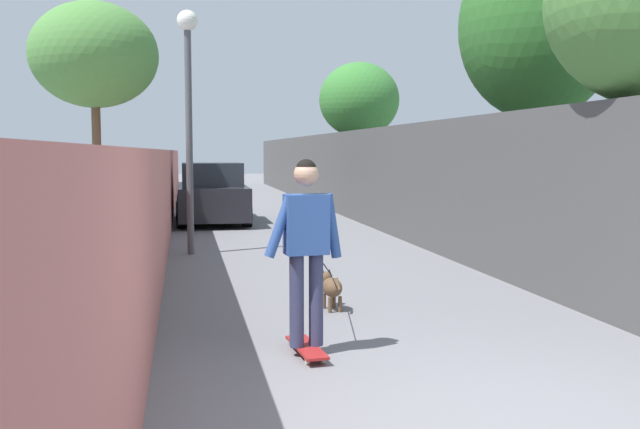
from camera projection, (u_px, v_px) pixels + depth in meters
name	position (u px, v px, depth m)	size (l,w,h in m)	color
ground_plane	(267.00, 223.00, 18.22)	(80.00, 80.00, 0.00)	slate
wall_left	(164.00, 192.00, 15.71)	(48.00, 0.30, 1.86)	#CC726B
fence_right	(383.00, 179.00, 16.62)	(48.00, 0.30, 2.38)	#4C4C4C
tree_left_near	(94.00, 56.00, 16.13)	(2.87, 2.87, 5.19)	brown
tree_right_far	(359.00, 100.00, 23.48)	(2.64, 2.64, 4.74)	brown
tree_right_distant	(539.00, 27.00, 12.25)	(2.74, 2.74, 5.59)	brown
lamp_post	(188.00, 88.00, 12.47)	(0.36, 0.36, 4.27)	#4C4C51
skateboard	(306.00, 348.00, 6.43)	(0.82, 0.28, 0.08)	maroon
person_skateboarder	(306.00, 237.00, 6.34)	(0.26, 0.71, 1.68)	#333859
dog	(331.00, 286.00, 8.24)	(2.06, 0.73, 1.06)	brown
car_near	(212.00, 195.00, 18.40)	(4.14, 1.80, 1.54)	black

